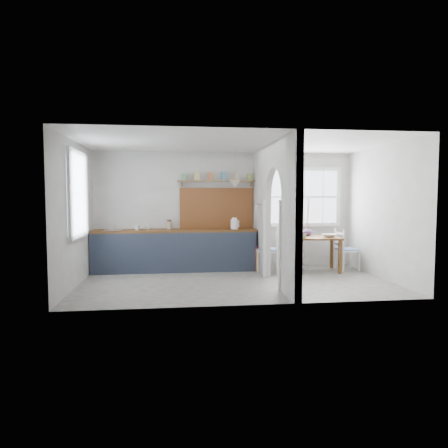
{
  "coord_description": "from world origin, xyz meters",
  "views": [
    {
      "loc": [
        -1.14,
        -7.34,
        1.62
      ],
      "look_at": [
        -0.19,
        0.38,
        1.07
      ],
      "focal_mm": 32.0,
      "sensor_mm": 36.0,
      "label": 1
    }
  ],
  "objects": [
    {
      "name": "bowl",
      "position": [
        2.13,
        0.79,
        0.78
      ],
      "size": [
        0.32,
        0.32,
        0.07
      ],
      "primitive_type": "imported",
      "rotation": [
        0.0,
        0.0,
        0.12
      ],
      "color": "white",
      "rests_on": "dining_table"
    },
    {
      "name": "walls",
      "position": [
        0.0,
        0.0,
        1.3
      ],
      "size": [
        5.81,
        3.21,
        2.6
      ],
      "color": "silver",
      "rests_on": "floor"
    },
    {
      "name": "chair_left",
      "position": [
        0.85,
        0.93,
        0.49
      ],
      "size": [
        0.58,
        0.58,
        0.98
      ],
      "primitive_type": null,
      "rotation": [
        0.0,
        0.0,
        -1.94
      ],
      "color": "silver",
      "rests_on": "floor"
    },
    {
      "name": "floor",
      "position": [
        0.0,
        0.0,
        0.0
      ],
      "size": [
        5.8,
        3.2,
        0.01
      ],
      "primitive_type": "cube",
      "color": "#9E9990",
      "rests_on": "ground"
    },
    {
      "name": "sink",
      "position": [
        -2.43,
        1.3,
        0.89
      ],
      "size": [
        0.4,
        0.4,
        0.02
      ],
      "primitive_type": "cylinder",
      "color": "silver",
      "rests_on": "counter"
    },
    {
      "name": "towel_orange",
      "position": [
        0.58,
        0.95,
        0.25
      ],
      "size": [
        0.02,
        0.03,
        0.49
      ],
      "primitive_type": "cube",
      "color": "orange",
      "rests_on": "counter"
    },
    {
      "name": "utensil_rail",
      "position": [
        0.61,
        0.9,
        1.45
      ],
      "size": [
        0.02,
        0.5,
        0.02
      ],
      "primitive_type": "cylinder",
      "rotation": [
        1.57,
        0.0,
        0.0
      ],
      "color": "silver",
      "rests_on": "partition"
    },
    {
      "name": "table_cup",
      "position": [
        1.56,
        0.73,
        0.79
      ],
      "size": [
        0.12,
        0.12,
        0.09
      ],
      "primitive_type": "imported",
      "rotation": [
        0.0,
        0.0,
        -0.41
      ],
      "color": "#608762",
      "rests_on": "dining_table"
    },
    {
      "name": "kettle",
      "position": [
        0.14,
        1.17,
        1.03
      ],
      "size": [
        0.23,
        0.19,
        0.25
      ],
      "primitive_type": null,
      "rotation": [
        0.0,
        0.0,
        -0.12
      ],
      "color": "white",
      "rests_on": "counter"
    },
    {
      "name": "backsplash",
      "position": [
        -0.2,
        1.58,
        1.35
      ],
      "size": [
        1.65,
        0.03,
        0.9
      ],
      "primitive_type": "cube",
      "color": "brown",
      "rests_on": "walls"
    },
    {
      "name": "towel_magenta",
      "position": [
        0.58,
        0.96,
        0.28
      ],
      "size": [
        0.02,
        0.03,
        0.54
      ],
      "primitive_type": "cube",
      "color": "#AB183E",
      "rests_on": "counter"
    },
    {
      "name": "pendant_lamp",
      "position": [
        0.15,
        1.15,
        1.88
      ],
      "size": [
        0.26,
        0.26,
        0.16
      ],
      "primitive_type": "cone",
      "color": "beige",
      "rests_on": "ceiling"
    },
    {
      "name": "dining_table",
      "position": [
        1.78,
        0.94,
        0.37
      ],
      "size": [
        1.28,
        0.94,
        0.74
      ],
      "primitive_type": null,
      "rotation": [
        0.0,
        0.0,
        -0.13
      ],
      "color": "#55381A",
      "rests_on": "floor"
    },
    {
      "name": "vase",
      "position": [
        1.77,
        1.16,
        0.85
      ],
      "size": [
        0.25,
        0.25,
        0.21
      ],
      "primitive_type": "imported",
      "rotation": [
        0.0,
        0.0,
        -0.3
      ],
      "color": "#4F3365",
      "rests_on": "dining_table"
    },
    {
      "name": "shelf",
      "position": [
        -0.2,
        1.49,
        2.0
      ],
      "size": [
        1.75,
        0.2,
        0.21
      ],
      "color": "#8E6D4C",
      "rests_on": "walls"
    },
    {
      "name": "jar",
      "position": [
        -1.27,
        1.43,
        0.98
      ],
      "size": [
        0.11,
        0.11,
        0.16
      ],
      "primitive_type": "cylinder",
      "rotation": [
        0.0,
        0.0,
        0.1
      ],
      "color": "tan",
      "rests_on": "counter"
    },
    {
      "name": "counter",
      "position": [
        -1.13,
        1.33,
        0.46
      ],
      "size": [
        3.5,
        0.6,
        0.9
      ],
      "color": "#55381A",
      "rests_on": "floor"
    },
    {
      "name": "ceiling",
      "position": [
        0.0,
        0.0,
        2.6
      ],
      "size": [
        5.8,
        3.2,
        0.01
      ],
      "primitive_type": "cube",
      "color": "silver",
      "rests_on": "walls"
    },
    {
      "name": "mug_b",
      "position": [
        -1.73,
        1.38,
        0.95
      ],
      "size": [
        0.14,
        0.14,
        0.1
      ],
      "primitive_type": "imported",
      "rotation": [
        0.0,
        0.0,
        0.08
      ],
      "color": "silver",
      "rests_on": "counter"
    },
    {
      "name": "partition",
      "position": [
        0.7,
        0.06,
        1.45
      ],
      "size": [
        0.12,
        3.2,
        2.6
      ],
      "color": "silver",
      "rests_on": "floor"
    },
    {
      "name": "mug_a",
      "position": [
        -1.93,
        1.18,
        0.96
      ],
      "size": [
        0.14,
        0.14,
        0.11
      ],
      "primitive_type": "imported",
      "rotation": [
        0.0,
        0.0,
        -0.16
      ],
      "color": "white",
      "rests_on": "counter"
    },
    {
      "name": "kitchen_window",
      "position": [
        -2.87,
        0.0,
        1.65
      ],
      "size": [
        0.1,
        1.16,
        1.5
      ],
      "primitive_type": null,
      "color": "white",
      "rests_on": "walls"
    },
    {
      "name": "nook_window",
      "position": [
        1.8,
        1.56,
        1.6
      ],
      "size": [
        1.76,
        0.1,
        1.3
      ],
      "primitive_type": null,
      "color": "white",
      "rests_on": "walls"
    },
    {
      "name": "chair_right",
      "position": [
        2.61,
        0.96,
        0.45
      ],
      "size": [
        0.44,
        0.44,
        0.91
      ],
      "primitive_type": null,
      "rotation": [
        0.0,
        0.0,
        1.64
      ],
      "color": "silver",
      "rests_on": "floor"
    },
    {
      "name": "knife_block",
      "position": [
        -1.27,
        1.47,
        1.0
      ],
      "size": [
        0.1,
        0.13,
        0.2
      ],
      "primitive_type": "cube",
      "rotation": [
        0.0,
        0.0,
        0.08
      ],
      "color": "#361C10",
      "rests_on": "counter"
    },
    {
      "name": "plate",
      "position": [
        1.44,
        0.93,
        0.75
      ],
      "size": [
        0.27,
        0.27,
        0.02
      ],
      "primitive_type": "cylinder",
      "rotation": [
        0.0,
        0.0,
        -0.4
      ],
      "color": "black",
      "rests_on": "dining_table"
    }
  ]
}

